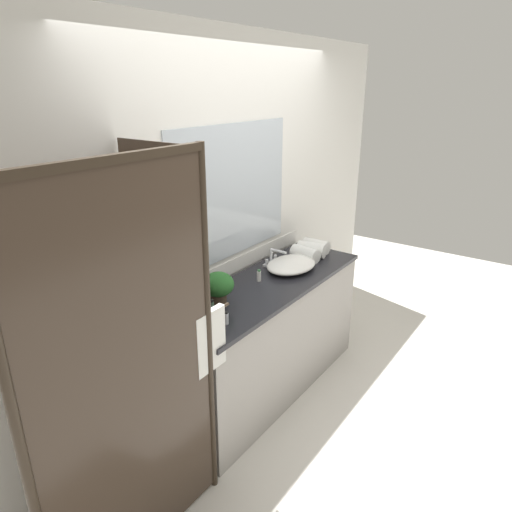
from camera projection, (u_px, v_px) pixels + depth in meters
name	position (u px, v px, depth m)	size (l,w,h in m)	color
ground_plane	(267.00, 387.00, 3.62)	(8.00, 8.00, 0.00)	silver
wall_back_with_mirror	(230.00, 221.00, 3.35)	(4.40, 0.06, 2.60)	silver
vanity_cabinet	(267.00, 337.00, 3.46)	(1.80, 0.58, 0.90)	#9E9993
shower_enclosure	(150.00, 356.00, 2.19)	(1.20, 0.59, 2.00)	#2D2319
sink_basin	(292.00, 265.00, 3.52)	(0.45, 0.34, 0.08)	white
faucet	(272.00, 259.00, 3.62)	(0.17, 0.16, 0.13)	silver
potted_plant	(218.00, 286.00, 2.94)	(0.20, 0.20, 0.22)	#473828
amenity_bottle_conditioner	(226.00, 318.00, 2.72)	(0.03, 0.03, 0.08)	silver
amenity_bottle_lotion	(213.00, 308.00, 2.82)	(0.03, 0.03, 0.11)	#4C7056
amenity_bottle_shampoo	(259.00, 276.00, 3.31)	(0.03, 0.03, 0.09)	white
rolled_towel_near_edge	(316.00, 246.00, 3.87)	(0.11, 0.11, 0.22)	white
rolled_towel_middle	(312.00, 250.00, 3.78)	(0.12, 0.12, 0.23)	white
rolled_towel_far_edge	(305.00, 254.00, 3.70)	(0.11, 0.11, 0.23)	white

